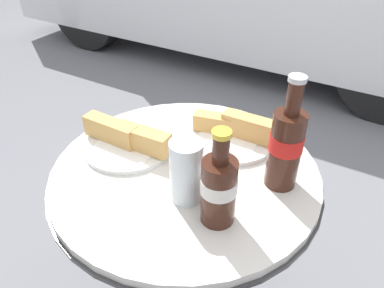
{
  "coord_description": "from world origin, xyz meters",
  "views": [
    {
      "loc": [
        0.36,
        -0.58,
        1.32
      ],
      "look_at": [
        0.0,
        0.03,
        0.81
      ],
      "focal_mm": 35.0,
      "sensor_mm": 36.0,
      "label": 1
    }
  ],
  "objects_px": {
    "drinking_glass": "(186,174)",
    "lunch_plate_near": "(127,140)",
    "cola_bottle_right": "(219,187)",
    "cola_bottle_left": "(286,145)",
    "lunch_plate_far": "(232,132)",
    "bistro_table": "(186,231)"
  },
  "relations": [
    {
      "from": "cola_bottle_right",
      "to": "lunch_plate_near",
      "type": "relative_size",
      "value": 0.88
    },
    {
      "from": "cola_bottle_left",
      "to": "drinking_glass",
      "type": "bearing_deg",
      "value": -137.18
    },
    {
      "from": "bistro_table",
      "to": "lunch_plate_near",
      "type": "relative_size",
      "value": 3.23
    },
    {
      "from": "lunch_plate_near",
      "to": "lunch_plate_far",
      "type": "relative_size",
      "value": 0.99
    },
    {
      "from": "lunch_plate_near",
      "to": "lunch_plate_far",
      "type": "xyz_separation_m",
      "value": [
        0.21,
        0.17,
        -0.0
      ]
    },
    {
      "from": "drinking_glass",
      "to": "lunch_plate_near",
      "type": "bearing_deg",
      "value": 160.35
    },
    {
      "from": "bistro_table",
      "to": "lunch_plate_near",
      "type": "distance_m",
      "value": 0.29
    },
    {
      "from": "lunch_plate_near",
      "to": "bistro_table",
      "type": "bearing_deg",
      "value": 0.89
    },
    {
      "from": "drinking_glass",
      "to": "lunch_plate_near",
      "type": "distance_m",
      "value": 0.23
    },
    {
      "from": "bistro_table",
      "to": "cola_bottle_right",
      "type": "distance_m",
      "value": 0.34
    },
    {
      "from": "cola_bottle_right",
      "to": "lunch_plate_far",
      "type": "xyz_separation_m",
      "value": [
        -0.1,
        0.27,
        -0.06
      ]
    },
    {
      "from": "cola_bottle_right",
      "to": "cola_bottle_left",
      "type": "bearing_deg",
      "value": 66.88
    },
    {
      "from": "cola_bottle_left",
      "to": "drinking_glass",
      "type": "distance_m",
      "value": 0.21
    },
    {
      "from": "cola_bottle_right",
      "to": "lunch_plate_near",
      "type": "height_order",
      "value": "cola_bottle_right"
    },
    {
      "from": "lunch_plate_near",
      "to": "cola_bottle_left",
      "type": "bearing_deg",
      "value": 9.92
    },
    {
      "from": "cola_bottle_left",
      "to": "drinking_glass",
      "type": "height_order",
      "value": "cola_bottle_left"
    },
    {
      "from": "bistro_table",
      "to": "cola_bottle_right",
      "type": "bearing_deg",
      "value": -36.97
    },
    {
      "from": "drinking_glass",
      "to": "lunch_plate_near",
      "type": "xyz_separation_m",
      "value": [
        -0.22,
        0.08,
        -0.04
      ]
    },
    {
      "from": "bistro_table",
      "to": "lunch_plate_near",
      "type": "height_order",
      "value": "lunch_plate_near"
    },
    {
      "from": "lunch_plate_near",
      "to": "drinking_glass",
      "type": "bearing_deg",
      "value": -19.65
    },
    {
      "from": "lunch_plate_far",
      "to": "bistro_table",
      "type": "bearing_deg",
      "value": -103.82
    },
    {
      "from": "drinking_glass",
      "to": "lunch_plate_far",
      "type": "bearing_deg",
      "value": 92.66
    }
  ]
}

